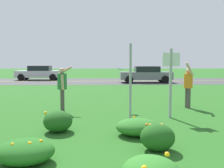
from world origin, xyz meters
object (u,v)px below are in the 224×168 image
sign_post_near_path (130,81)px  sign_post_by_roadside (171,76)px  car_silver_center_right (39,73)px  person_thrower_green_shirt (62,85)px  person_catcher_orange_shirt (188,84)px  car_gray_center_left (146,74)px  frisbee_pale_blue (120,69)px

sign_post_near_path → sign_post_by_roadside: (1.31, 0.05, 0.17)m
car_silver_center_right → sign_post_near_path: bearing=-67.8°
person_thrower_green_shirt → person_catcher_orange_shirt: (4.85, 0.57, -0.02)m
sign_post_near_path → car_gray_center_left: (2.90, 14.47, -0.46)m
sign_post_near_path → car_silver_center_right: 19.59m
sign_post_near_path → person_catcher_orange_shirt: sign_post_near_path is taller
sign_post_near_path → person_catcher_orange_shirt: bearing=36.2°
frisbee_pale_blue → car_silver_center_right: (-7.20, 16.45, -0.81)m
sign_post_by_roadside → car_silver_center_right: sign_post_by_roadside is taller
car_gray_center_left → person_thrower_green_shirt: bearing=-111.7°
car_gray_center_left → sign_post_by_roadside: bearing=-96.3°
sign_post_near_path → car_gray_center_left: bearing=78.7°
person_catcher_orange_shirt → car_silver_center_right: 19.08m
sign_post_near_path → car_silver_center_right: size_ratio=0.54×
sign_post_near_path → frisbee_pale_blue: sign_post_near_path is taller
person_catcher_orange_shirt → car_gray_center_left: person_catcher_orange_shirt is taller
person_thrower_green_shirt → person_catcher_orange_shirt: person_catcher_orange_shirt is taller
sign_post_by_roadside → car_silver_center_right: bearing=115.8°
sign_post_near_path → person_catcher_orange_shirt: size_ratio=1.33×
frisbee_pale_blue → car_silver_center_right: bearing=113.6°
person_catcher_orange_shirt → person_thrower_green_shirt: bearing=-173.3°
sign_post_by_roadside → car_gray_center_left: (1.58, 14.42, -0.63)m
person_thrower_green_shirt → car_gray_center_left: 14.24m
person_catcher_orange_shirt → car_silver_center_right: person_catcher_orange_shirt is taller
person_catcher_orange_shirt → sign_post_by_roadside: bearing=-123.5°
sign_post_near_path → frisbee_pale_blue: bearing=97.2°
frisbee_pale_blue → car_gray_center_left: size_ratio=0.06×
sign_post_by_roadside → person_catcher_orange_shirt: sign_post_by_roadside is taller
person_catcher_orange_shirt → frisbee_pale_blue: bearing=-177.2°
sign_post_by_roadside → car_silver_center_right: size_ratio=0.50×
car_gray_center_left → car_silver_center_right: bearing=160.5°
sign_post_near_path → person_thrower_green_shirt: 2.69m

